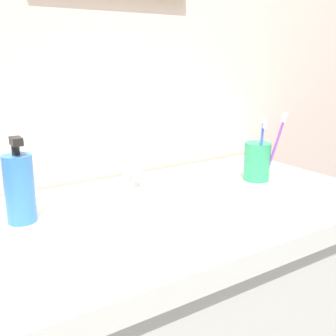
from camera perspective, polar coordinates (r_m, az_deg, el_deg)
name	(u,v)px	position (r m, az deg, el deg)	size (l,w,h in m)	color
tiled_wall_back	(111,67)	(1.16, -8.04, 13.84)	(2.20, 0.04, 2.40)	beige
sink_basin	(175,226)	(0.94, 1.02, -8.15)	(0.45, 0.45, 0.12)	white
faucet	(132,169)	(1.08, -5.14, -0.16)	(0.02, 0.17, 0.10)	silver
toothbrush_cup	(257,162)	(1.15, 12.38, 0.88)	(0.07, 0.07, 0.11)	#2D9966
toothbrush_purple	(277,143)	(1.13, 15.01, 3.48)	(0.02, 0.06, 0.19)	purple
toothbrush_blue	(261,146)	(1.11, 12.95, 3.05)	(0.02, 0.03, 0.17)	blue
soap_dispenser	(19,188)	(0.89, -20.13, -2.60)	(0.06, 0.06, 0.18)	#3372BF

